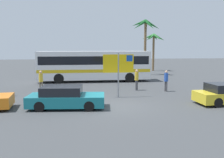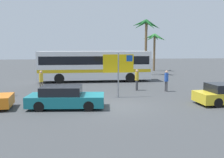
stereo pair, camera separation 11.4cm
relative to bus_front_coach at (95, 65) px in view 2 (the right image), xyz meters
The scene contains 9 objects.
ground 11.34m from the bus_front_coach, 86.48° to the right, with size 120.00×120.00×0.00m, color #424447.
bus_front_coach is the anchor object (origin of this frame).
ferry_sign 8.65m from the bus_front_coach, 81.12° to the right, with size 2.20×0.11×3.20m.
car_teal 11.58m from the bus_front_coach, 101.63° to the right, with size 4.63×2.24×1.32m.
pedestrian_by_bus 8.69m from the bus_front_coach, 50.44° to the right, with size 0.32×0.32×1.73m.
pedestrian_crossing_lot 6.73m from the bus_front_coach, 61.03° to the right, with size 0.32×0.32×1.76m.
pedestrian_near_sign 7.45m from the bus_front_coach, 128.09° to the right, with size 0.32×0.32×1.75m.
palm_tree_seaside 14.54m from the bus_front_coach, 48.02° to the left, with size 3.72×3.55×5.63m.
palm_tree_inland 9.66m from the bus_front_coach, 38.63° to the left, with size 3.79×3.74×7.13m.
Camera 2 is at (-1.92, -14.70, 3.62)m, focal length 39.47 mm.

